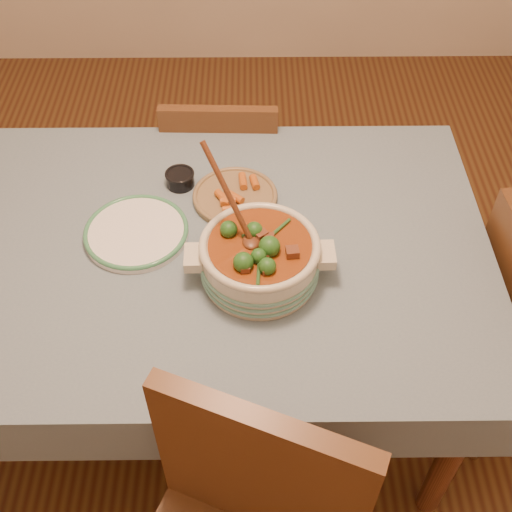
% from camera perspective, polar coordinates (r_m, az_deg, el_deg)
% --- Properties ---
extents(floor, '(4.50, 4.50, 0.00)m').
position_cam_1_polar(floor, '(2.40, -4.53, -11.46)').
color(floor, '#482414').
rests_on(floor, ground).
extents(dining_table, '(1.68, 1.08, 0.76)m').
position_cam_1_polar(dining_table, '(1.86, -5.74, -0.96)').
color(dining_table, brown).
rests_on(dining_table, floor).
extents(stew_casserole, '(0.39, 0.31, 0.37)m').
position_cam_1_polar(stew_casserole, '(1.65, 0.32, 0.01)').
color(stew_casserole, beige).
rests_on(stew_casserole, dining_table).
extents(white_plate, '(0.30, 0.30, 0.03)m').
position_cam_1_polar(white_plate, '(1.83, -10.59, 2.11)').
color(white_plate, white).
rests_on(white_plate, dining_table).
extents(condiment_bowl, '(0.10, 0.10, 0.05)m').
position_cam_1_polar(condiment_bowl, '(1.96, -6.77, 6.91)').
color(condiment_bowl, black).
rests_on(condiment_bowl, dining_table).
extents(fried_plate, '(0.32, 0.32, 0.04)m').
position_cam_1_polar(fried_plate, '(1.90, -1.88, 5.41)').
color(fried_plate, olive).
rests_on(fried_plate, dining_table).
extents(chair_far, '(0.40, 0.40, 0.84)m').
position_cam_1_polar(chair_far, '(2.43, -2.92, 7.29)').
color(chair_far, brown).
rests_on(chair_far, floor).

